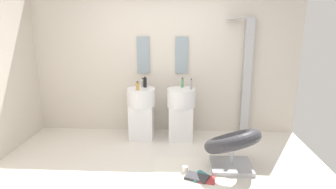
% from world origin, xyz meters
% --- Properties ---
extents(ground_plane, '(4.80, 3.60, 0.04)m').
position_xyz_m(ground_plane, '(0.00, 0.00, -0.02)').
color(ground_plane, silver).
extents(rear_partition, '(4.80, 0.10, 2.60)m').
position_xyz_m(rear_partition, '(0.00, 1.65, 1.30)').
color(rear_partition, beige).
rests_on(rear_partition, ground_plane).
extents(pedestal_sink_left, '(0.48, 0.48, 0.99)m').
position_xyz_m(pedestal_sink_left, '(-0.34, 1.21, 0.48)').
color(pedestal_sink_left, white).
rests_on(pedestal_sink_left, ground_plane).
extents(pedestal_sink_right, '(0.48, 0.48, 0.99)m').
position_xyz_m(pedestal_sink_right, '(0.34, 1.21, 0.48)').
color(pedestal_sink_right, white).
rests_on(pedestal_sink_right, ground_plane).
extents(vanity_mirror_left, '(0.22, 0.03, 0.64)m').
position_xyz_m(vanity_mirror_left, '(-0.34, 1.58, 1.41)').
color(vanity_mirror_left, '#8C9EA8').
extents(vanity_mirror_right, '(0.22, 0.03, 0.64)m').
position_xyz_m(vanity_mirror_right, '(0.34, 1.58, 1.41)').
color(vanity_mirror_right, '#8C9EA8').
extents(shower_column, '(0.49, 0.24, 2.05)m').
position_xyz_m(shower_column, '(1.47, 1.53, 1.08)').
color(shower_column, '#B7BABF').
rests_on(shower_column, ground_plane).
extents(lounge_chair, '(1.10, 1.10, 0.65)m').
position_xyz_m(lounge_chair, '(1.04, 0.19, 0.35)').
color(lounge_chair, '#B7BABF').
rests_on(lounge_chair, ground_plane).
extents(area_rug, '(0.96, 0.89, 0.01)m').
position_xyz_m(area_rug, '(0.46, 0.03, 0.01)').
color(area_rug, white).
rests_on(area_rug, ground_plane).
extents(magazine_teal, '(0.30, 0.29, 0.03)m').
position_xyz_m(magazine_teal, '(0.57, -0.09, 0.02)').
color(magazine_teal, teal).
rests_on(magazine_teal, area_rug).
extents(magazine_charcoal, '(0.33, 0.28, 0.03)m').
position_xyz_m(magazine_charcoal, '(0.56, -0.12, 0.03)').
color(magazine_charcoal, '#38383D').
rests_on(magazine_charcoal, area_rug).
extents(magazine_red, '(0.24, 0.23, 0.02)m').
position_xyz_m(magazine_red, '(0.68, -0.16, 0.02)').
color(magazine_red, '#B73838').
rests_on(magazine_red, area_rug).
extents(coffee_mug, '(0.08, 0.08, 0.08)m').
position_xyz_m(coffee_mug, '(0.41, 0.03, 0.05)').
color(coffee_mug, white).
rests_on(coffee_mug, area_rug).
extents(soap_bottle_white, '(0.04, 0.04, 0.15)m').
position_xyz_m(soap_bottle_white, '(-0.33, 1.36, 0.96)').
color(soap_bottle_white, white).
rests_on(soap_bottle_white, pedestal_sink_left).
extents(soap_bottle_grey, '(0.04, 0.04, 0.19)m').
position_xyz_m(soap_bottle_grey, '(0.50, 1.17, 0.97)').
color(soap_bottle_grey, '#99999E').
rests_on(soap_bottle_grey, pedestal_sink_right).
extents(soap_bottle_amber, '(0.05, 0.05, 0.15)m').
position_xyz_m(soap_bottle_amber, '(-0.37, 1.07, 0.96)').
color(soap_bottle_amber, '#C68C38').
rests_on(soap_bottle_amber, pedestal_sink_left).
extents(soap_bottle_green, '(0.04, 0.04, 0.17)m').
position_xyz_m(soap_bottle_green, '(0.36, 1.32, 0.97)').
color(soap_bottle_green, '#59996B').
rests_on(soap_bottle_green, pedestal_sink_right).
extents(soap_bottle_black, '(0.06, 0.06, 0.18)m').
position_xyz_m(soap_bottle_black, '(-0.28, 1.30, 0.97)').
color(soap_bottle_black, black).
rests_on(soap_bottle_black, pedestal_sink_left).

